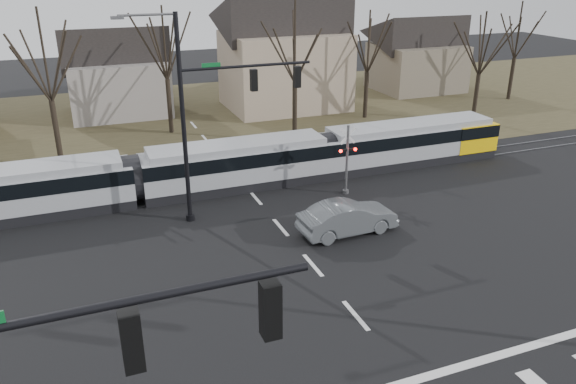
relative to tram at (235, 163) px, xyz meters
name	(u,v)px	position (x,y,z in m)	size (l,w,h in m)	color
ground	(383,347)	(0.53, -16.00, -1.47)	(140.00, 140.00, 0.00)	black
grass_verge	(188,119)	(0.53, 16.00, -1.46)	(140.00, 28.00, 0.01)	#38331E
stop_line	(412,381)	(0.53, -17.80, -1.46)	(28.00, 0.35, 0.01)	silver
lane_dashes	(245,185)	(0.53, 0.00, -1.46)	(0.18, 30.00, 0.01)	silver
rail_pair	(246,186)	(0.53, -0.20, -1.44)	(90.00, 1.52, 0.06)	#59595E
tram	(235,163)	(0.00, 0.00, 0.00)	(35.51, 2.64, 2.69)	gray
sedan	(348,218)	(3.35, -7.71, -0.66)	(4.95, 1.95, 1.60)	#55595D
signal_pole_far	(215,108)	(-1.87, -3.50, 4.23)	(9.28, 0.44, 10.20)	black
rail_crossing_signal	(347,162)	(5.53, -3.21, 0.42)	(1.08, 0.36, 4.00)	#59595B
tree_row	(228,69)	(2.53, 10.00, 3.53)	(59.20, 7.20, 10.00)	black
house_b	(116,67)	(-4.47, 20.00, 2.50)	(8.64, 7.56, 7.65)	gray
house_c	(284,48)	(9.53, 17.00, 3.77)	(10.80, 8.64, 10.10)	gray
house_d	(418,50)	(24.53, 19.00, 2.50)	(8.64, 7.56, 7.65)	#655A4A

